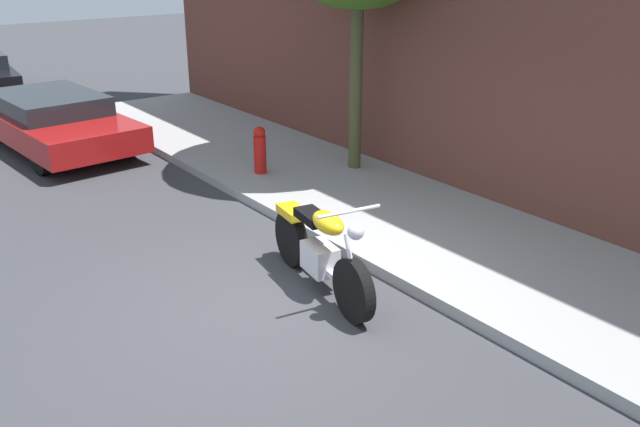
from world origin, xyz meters
TOP-DOWN VIEW (x-y plane):
  - ground_plane at (0.00, 0.00)m, footprint 60.00×60.00m
  - sidewalk at (0.00, 2.66)m, footprint 19.99×2.75m
  - motorcycle at (0.05, 0.57)m, footprint 2.14×0.76m
  - parked_car_red at (-7.46, -0.04)m, footprint 4.47×2.11m
  - fire_hydrant at (-3.53, 2.04)m, footprint 0.20×0.20m

SIDE VIEW (x-z plane):
  - ground_plane at x=0.00m, z-range 0.00..0.00m
  - sidewalk at x=0.00m, z-range 0.00..0.14m
  - fire_hydrant at x=-3.53m, z-range 0.00..0.91m
  - motorcycle at x=0.05m, z-range -0.11..1.07m
  - parked_car_red at x=-7.46m, z-range 0.04..1.07m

